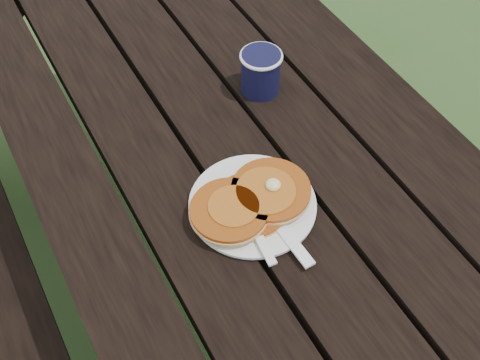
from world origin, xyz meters
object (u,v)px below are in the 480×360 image
picnic_table (202,203)px  coffee_cup (261,70)px  plate (253,205)px  pancake_stack (252,201)px

picnic_table → coffee_cup: 0.46m
plate → coffee_cup: 0.31m
plate → pancake_stack: size_ratio=0.98×
pancake_stack → coffee_cup: size_ratio=2.41×
plate → coffee_cup: bearing=57.2°
picnic_table → coffee_cup: size_ratio=19.49×
picnic_table → plate: plate is taller
pancake_stack → picnic_table: bearing=83.0°
picnic_table → coffee_cup: coffee_cup is taller
pancake_stack → coffee_cup: coffee_cup is taller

